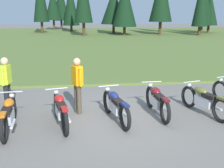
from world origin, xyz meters
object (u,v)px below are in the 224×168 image
motorcycle_orange (9,114)px  rider_in_hivis_vest (6,81)px  motorcycle_olive (204,100)px  motorcycle_red (60,110)px  rider_near_row_end (77,82)px  motorcycle_navy (116,106)px  motorcycle_maroon (157,101)px

motorcycle_orange → rider_in_hivis_vest: bearing=104.2°
motorcycle_orange → motorcycle_olive: 5.45m
motorcycle_orange → motorcycle_olive: same height
motorcycle_orange → motorcycle_red: (1.28, 0.22, 0.00)m
motorcycle_olive → rider_near_row_end: size_ratio=1.22×
motorcycle_olive → motorcycle_navy: bearing=-175.0°
motorcycle_orange → motorcycle_maroon: bearing=9.8°
motorcycle_olive → rider_in_hivis_vest: size_ratio=1.22×
motorcycle_orange → motorcycle_maroon: same height
motorcycle_orange → motorcycle_olive: (5.42, 0.61, 0.00)m
motorcycle_red → rider_near_row_end: 1.12m
motorcycle_orange → rider_in_hivis_vest: (-0.37, 1.47, 0.51)m
rider_near_row_end → motorcycle_orange: bearing=-147.3°
rider_in_hivis_vest → motorcycle_navy: bearing=-19.3°
rider_in_hivis_vest → rider_near_row_end: size_ratio=1.00×
motorcycle_orange → motorcycle_olive: size_ratio=1.03×
rider_in_hivis_vest → motorcycle_orange: bearing=-75.8°
motorcycle_maroon → rider_near_row_end: rider_near_row_end is taller
motorcycle_navy → motorcycle_maroon: (1.26, 0.32, 0.00)m
motorcycle_navy → rider_in_hivis_vest: rider_in_hivis_vest is taller
rider_in_hivis_vest → rider_near_row_end: bearing=-9.7°
motorcycle_red → rider_near_row_end: size_ratio=1.24×
motorcycle_navy → rider_near_row_end: size_ratio=1.24×
motorcycle_red → motorcycle_olive: (4.14, 0.38, 0.00)m
motorcycle_red → motorcycle_navy: same height
motorcycle_red → motorcycle_orange: bearing=-170.1°
motorcycle_orange → rider_near_row_end: size_ratio=1.26×
rider_near_row_end → motorcycle_navy: bearing=-35.4°
motorcycle_navy → rider_in_hivis_vest: bearing=160.7°
motorcycle_orange → rider_near_row_end: (1.73, 1.11, 0.51)m
motorcycle_red → motorcycle_olive: size_ratio=1.01×
motorcycle_maroon → rider_in_hivis_vest: (-4.41, 0.77, 0.51)m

